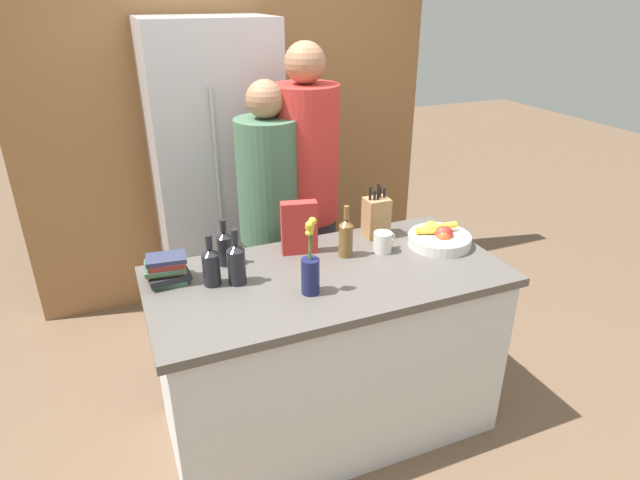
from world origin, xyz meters
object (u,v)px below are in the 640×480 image
(book_stack, at_px, (167,269))
(bottle_vinegar, at_px, (236,262))
(cereal_box, at_px, (299,228))
(person_in_blue, at_px, (307,191))
(knife_block, at_px, (376,217))
(bottle_oil, at_px, (225,247))
(bottle_wine, at_px, (211,265))
(fruit_bowl, at_px, (440,237))
(flower_vase, at_px, (310,269))
(refrigerator, at_px, (217,179))
(coffee_mug, at_px, (383,242))
(bottle_water, at_px, (346,237))
(person_at_sink, at_px, (270,216))

(book_stack, bearing_deg, bottle_vinegar, -24.14)
(cereal_box, bearing_deg, person_in_blue, 64.51)
(knife_block, xyz_separation_m, bottle_oil, (-0.79, -0.02, -0.02))
(bottle_wine, bearing_deg, person_in_blue, 41.09)
(fruit_bowl, bearing_deg, bottle_vinegar, 179.42)
(flower_vase, xyz_separation_m, person_in_blue, (0.30, 0.81, 0.03))
(refrigerator, bearing_deg, coffee_mug, -65.53)
(cereal_box, relative_size, bottle_water, 1.02)
(flower_vase, height_order, person_in_blue, person_in_blue)
(person_in_blue, bearing_deg, bottle_oil, -157.28)
(fruit_bowl, distance_m, cereal_box, 0.71)
(coffee_mug, bearing_deg, person_in_blue, 106.78)
(fruit_bowl, bearing_deg, flower_vase, -166.18)
(bottle_vinegar, xyz_separation_m, bottle_wine, (-0.10, 0.03, -0.01))
(fruit_bowl, height_order, bottle_oil, bottle_oil)
(coffee_mug, height_order, book_stack, book_stack)
(fruit_bowl, bearing_deg, refrigerator, 124.26)
(bottle_oil, bearing_deg, bottle_wine, -120.78)
(fruit_bowl, xyz_separation_m, bottle_water, (-0.49, 0.07, 0.06))
(fruit_bowl, bearing_deg, coffee_mug, 172.23)
(fruit_bowl, distance_m, bottle_oil, 1.06)
(coffee_mug, distance_m, person_in_blue, 0.61)
(knife_block, height_order, person_at_sink, person_at_sink)
(coffee_mug, bearing_deg, cereal_box, 158.94)
(fruit_bowl, height_order, flower_vase, flower_vase)
(bottle_wine, bearing_deg, bottle_vinegar, -15.23)
(flower_vase, bearing_deg, book_stack, 149.08)
(refrigerator, bearing_deg, bottle_water, -73.03)
(refrigerator, distance_m, knife_block, 1.18)
(bottle_oil, bearing_deg, bottle_water, -13.75)
(bottle_wine, bearing_deg, book_stack, 151.10)
(person_at_sink, bearing_deg, bottle_water, -81.38)
(book_stack, bearing_deg, bottle_oil, 13.96)
(fruit_bowl, relative_size, person_in_blue, 0.17)
(bottle_wine, bearing_deg, coffee_mug, 0.15)
(coffee_mug, relative_size, bottle_wine, 0.55)
(bottle_water, xyz_separation_m, person_at_sink, (-0.21, 0.52, -0.06))
(person_at_sink, bearing_deg, coffee_mug, -67.45)
(fruit_bowl, distance_m, bottle_vinegar, 1.04)
(cereal_box, height_order, bottle_oil, cereal_box)
(flower_vase, distance_m, bottle_vinegar, 0.33)
(coffee_mug, bearing_deg, flower_vase, -153.98)
(knife_block, relative_size, bottle_vinegar, 1.13)
(fruit_bowl, relative_size, knife_block, 1.09)
(coffee_mug, distance_m, bottle_water, 0.20)
(fruit_bowl, xyz_separation_m, flower_vase, (-0.77, -0.19, 0.07))
(bottle_water, bearing_deg, bottle_wine, -177.38)
(refrigerator, xyz_separation_m, bottle_oil, (-0.19, -1.04, 0.02))
(bottle_oil, bearing_deg, refrigerator, 79.34)
(flower_vase, relative_size, cereal_box, 1.31)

